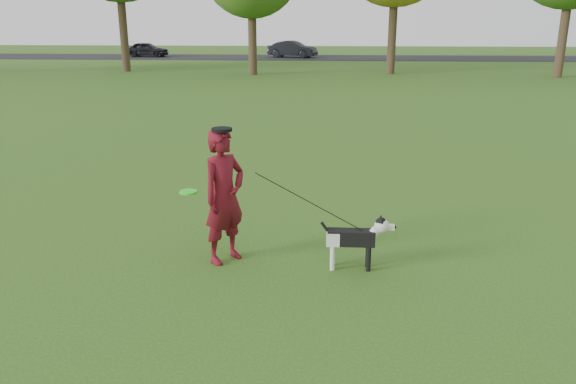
# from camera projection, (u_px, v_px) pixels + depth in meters

# --- Properties ---
(ground) EXTENTS (120.00, 120.00, 0.00)m
(ground) POSITION_uv_depth(u_px,v_px,m) (309.00, 249.00, 8.02)
(ground) COLOR #285116
(ground) RESTS_ON ground
(road) EXTENTS (120.00, 7.00, 0.02)m
(road) POSITION_uv_depth(u_px,v_px,m) (323.00, 58.00, 46.12)
(road) COLOR black
(road) RESTS_ON ground
(man) EXTENTS (0.75, 0.79, 1.81)m
(man) POSITION_uv_depth(u_px,v_px,m) (224.00, 196.00, 7.40)
(man) COLOR #590C18
(man) RESTS_ON ground
(dog) EXTENTS (0.98, 0.20, 0.74)m
(dog) POSITION_uv_depth(u_px,v_px,m) (357.00, 236.00, 7.27)
(dog) COLOR black
(dog) RESTS_ON ground
(car_left) EXTENTS (3.58, 1.56, 1.20)m
(car_left) POSITION_uv_depth(u_px,v_px,m) (147.00, 49.00, 46.85)
(car_left) COLOR black
(car_left) RESTS_ON road
(car_mid) EXTENTS (4.26, 2.64, 1.33)m
(car_mid) POSITION_uv_depth(u_px,v_px,m) (292.00, 49.00, 46.08)
(car_mid) COLOR black
(car_mid) RESTS_ON road
(man_held_items) EXTENTS (2.45, 0.38, 1.33)m
(man_held_items) POSITION_uv_depth(u_px,v_px,m) (308.00, 201.00, 7.23)
(man_held_items) COLOR #29F71F
(man_held_items) RESTS_ON ground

